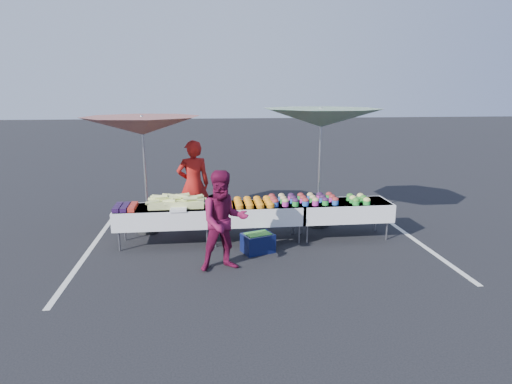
{
  "coord_description": "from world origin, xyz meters",
  "views": [
    {
      "loc": [
        -0.95,
        -8.13,
        2.93
      ],
      "look_at": [
        0.0,
        0.0,
        1.0
      ],
      "focal_mm": 30.0,
      "sensor_mm": 36.0,
      "label": 1
    }
  ],
  "objects": [
    {
      "name": "umbrella_left",
      "position": [
        -2.23,
        0.8,
        2.23
      ],
      "size": [
        2.92,
        2.92,
        2.47
      ],
      "rotation": [
        0.0,
        0.0,
        0.24
      ],
      "color": "black",
      "rests_on": "ground"
    },
    {
      "name": "corn_pile",
      "position": [
        -1.54,
        0.04,
        0.84
      ],
      "size": [
        1.16,
        0.57,
        0.26
      ],
      "color": "#BCDB70",
      "rests_on": "table_left"
    },
    {
      "name": "customer",
      "position": [
        -0.69,
        -1.37,
        0.85
      ],
      "size": [
        0.93,
        0.78,
        1.69
      ],
      "primitive_type": "imported",
      "rotation": [
        0.0,
        0.0,
        0.18
      ],
      "color": "maroon",
      "rests_on": "ground"
    },
    {
      "name": "vendor",
      "position": [
        -1.25,
        1.02,
        0.96
      ],
      "size": [
        0.77,
        0.57,
        1.93
      ],
      "primitive_type": "imported",
      "rotation": [
        0.0,
        0.0,
        3.31
      ],
      "color": "#A51712",
      "rests_on": "ground"
    },
    {
      "name": "carrot_bowls",
      "position": [
        -0.15,
        -0.01,
        0.8
      ],
      "size": [
        0.95,
        0.69,
        0.11
      ],
      "color": "orange",
      "rests_on": "table_center"
    },
    {
      "name": "umbrella_right",
      "position": [
        1.48,
        0.8,
        2.37
      ],
      "size": [
        3.32,
        3.32,
        2.61
      ],
      "rotation": [
        0.0,
        0.0,
        0.38
      ],
      "color": "black",
      "rests_on": "ground"
    },
    {
      "name": "bean_baskets",
      "position": [
        2.06,
        -0.1,
        0.82
      ],
      "size": [
        0.36,
        0.5,
        0.15
      ],
      "color": "green",
      "rests_on": "table_right"
    },
    {
      "name": "stripe_right",
      "position": [
        3.2,
        0.0,
        0.0
      ],
      "size": [
        0.1,
        5.0,
        0.0
      ],
      "primitive_type": "cube",
      "color": "silver",
      "rests_on": "ground"
    },
    {
      "name": "table_center",
      "position": [
        0.0,
        0.0,
        0.58
      ],
      "size": [
        1.86,
        0.81,
        0.75
      ],
      "color": "white",
      "rests_on": "ground"
    },
    {
      "name": "table_right",
      "position": [
        1.8,
        0.0,
        0.58
      ],
      "size": [
        1.86,
        0.81,
        0.75
      ],
      "color": "white",
      "rests_on": "ground"
    },
    {
      "name": "ground",
      "position": [
        0.0,
        0.0,
        0.0
      ],
      "size": [
        80.0,
        80.0,
        0.0
      ],
      "primitive_type": "plane",
      "color": "black"
    },
    {
      "name": "storage_bin",
      "position": [
        -0.04,
        -0.65,
        0.19
      ],
      "size": [
        0.66,
        0.57,
        0.36
      ],
      "rotation": [
        0.0,
        0.0,
        0.35
      ],
      "color": "#0B1239",
      "rests_on": "ground"
    },
    {
      "name": "stripe_left",
      "position": [
        -3.2,
        0.0,
        0.0
      ],
      "size": [
        0.1,
        5.0,
        0.0
      ],
      "primitive_type": "cube",
      "color": "silver",
      "rests_on": "ground"
    },
    {
      "name": "potato_cups",
      "position": [
        0.95,
        0.0,
        0.83
      ],
      "size": [
        1.34,
        0.58,
        0.16
      ],
      "color": "#2653B2",
      "rests_on": "table_right"
    },
    {
      "name": "plastic_bags",
      "position": [
        -1.5,
        -0.3,
        0.78
      ],
      "size": [
        0.3,
        0.25,
        0.05
      ],
      "primitive_type": "cube",
      "color": "white",
      "rests_on": "table_left"
    },
    {
      "name": "berry_punnets",
      "position": [
        -2.51,
        -0.06,
        0.79
      ],
      "size": [
        0.4,
        0.54,
        0.08
      ],
      "color": "black",
      "rests_on": "table_left"
    },
    {
      "name": "table_left",
      "position": [
        -1.8,
        0.0,
        0.58
      ],
      "size": [
        1.86,
        0.81,
        0.75
      ],
      "color": "white",
      "rests_on": "ground"
    }
  ]
}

